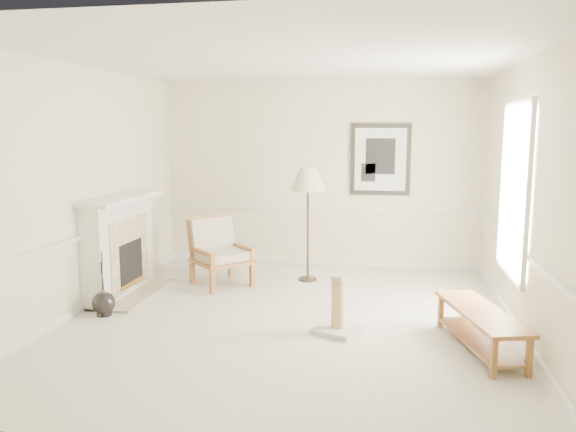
{
  "coord_description": "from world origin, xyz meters",
  "views": [
    {
      "loc": [
        1.1,
        -6.08,
        2.15
      ],
      "look_at": [
        -0.13,
        0.7,
        1.09
      ],
      "focal_mm": 35.0,
      "sensor_mm": 36.0,
      "label": 1
    }
  ],
  "objects_px": {
    "armchair": "(218,249)",
    "floor_lamp": "(308,182)",
    "floor_vase": "(104,304)",
    "bench": "(480,323)",
    "scratching_post": "(338,314)"
  },
  "relations": [
    {
      "from": "armchair",
      "to": "scratching_post",
      "type": "distance_m",
      "value": 2.48
    },
    {
      "from": "floor_vase",
      "to": "bench",
      "type": "height_order",
      "value": "floor_vase"
    },
    {
      "from": "floor_lamp",
      "to": "armchair",
      "type": "bearing_deg",
      "value": -161.67
    },
    {
      "from": "floor_vase",
      "to": "scratching_post",
      "type": "relative_size",
      "value": 1.23
    },
    {
      "from": "floor_vase",
      "to": "armchair",
      "type": "bearing_deg",
      "value": 60.23
    },
    {
      "from": "armchair",
      "to": "bench",
      "type": "distance_m",
      "value": 3.77
    },
    {
      "from": "floor_vase",
      "to": "armchair",
      "type": "distance_m",
      "value": 1.85
    },
    {
      "from": "bench",
      "to": "floor_lamp",
      "type": "bearing_deg",
      "value": 132.02
    },
    {
      "from": "floor_vase",
      "to": "scratching_post",
      "type": "bearing_deg",
      "value": -1.28
    },
    {
      "from": "armchair",
      "to": "bench",
      "type": "bearing_deg",
      "value": -75.08
    },
    {
      "from": "armchair",
      "to": "floor_lamp",
      "type": "height_order",
      "value": "floor_lamp"
    },
    {
      "from": "floor_vase",
      "to": "scratching_post",
      "type": "height_order",
      "value": "floor_vase"
    },
    {
      "from": "bench",
      "to": "scratching_post",
      "type": "distance_m",
      "value": 1.44
    },
    {
      "from": "floor_lamp",
      "to": "scratching_post",
      "type": "distance_m",
      "value": 2.46
    },
    {
      "from": "armchair",
      "to": "scratching_post",
      "type": "height_order",
      "value": "armchair"
    }
  ]
}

